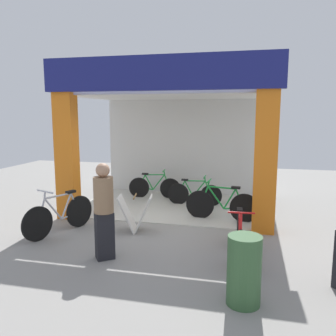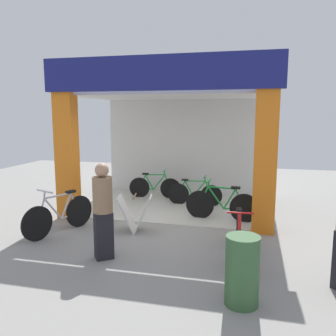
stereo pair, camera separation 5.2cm
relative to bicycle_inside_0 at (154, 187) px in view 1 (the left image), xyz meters
name	(u,v)px [view 1 (the left image)]	position (x,y,z in m)	size (l,w,h in m)	color
ground_plane	(160,224)	(0.77, -2.32, -0.33)	(17.79, 17.79, 0.00)	gray
shop_facade	(175,134)	(0.77, -0.74, 1.60)	(5.09, 3.48, 3.63)	beige
bicycle_inside_0	(154,187)	(0.00, 0.00, 0.00)	(1.51, 0.42, 0.83)	black
bicycle_inside_1	(194,194)	(1.26, -0.53, -0.01)	(1.47, 0.40, 0.81)	black
bicycle_inside_2	(222,205)	(2.10, -1.71, 0.04)	(1.69, 0.46, 0.93)	black
bicycle_parked_0	(240,236)	(2.57, -3.70, 0.02)	(0.44, 1.59, 0.87)	black
bicycle_parked_1	(60,215)	(-1.07, -3.37, 0.05)	(0.67, 1.64, 0.96)	black
sandwich_board_sign	(135,214)	(0.40, -2.90, 0.05)	(0.79, 0.62, 0.77)	silver
pedestrian_1	(104,210)	(0.34, -4.33, 0.52)	(0.46, 0.46, 1.64)	black
trash_bin	(244,270)	(2.67, -5.27, 0.13)	(0.44, 0.44, 0.92)	#335933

